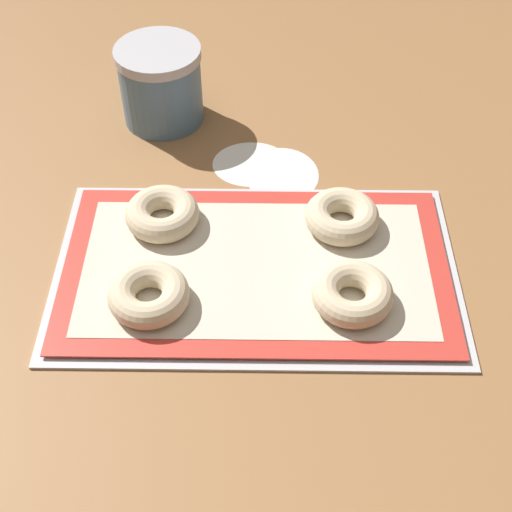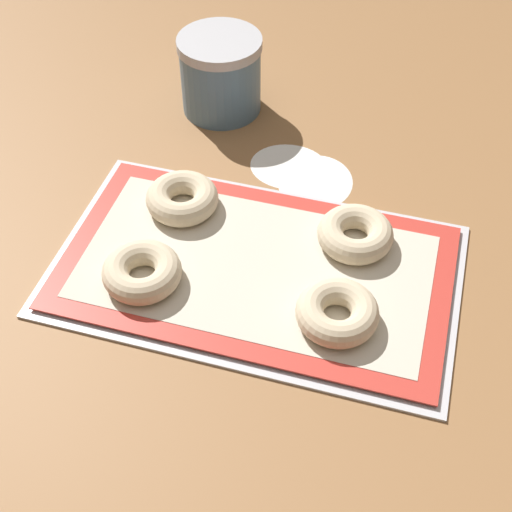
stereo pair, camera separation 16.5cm
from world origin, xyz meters
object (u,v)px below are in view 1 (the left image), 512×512
Objects in this scene: bagel_front_right at (352,294)px; bagel_back_left at (162,214)px; bagel_front_left at (149,294)px; flour_canister at (161,84)px; baking_tray at (256,269)px; bagel_back_right at (342,216)px.

bagel_back_left is at bearing 150.94° from bagel_front_right.
bagel_front_left is 0.40m from flour_canister.
flour_canister reaches higher than bagel_front_left.
bagel_front_right reaches higher than baking_tray.
baking_tray is 5.20× the size of bagel_front_right.
bagel_front_left is at bearing -150.43° from bagel_back_right.
flour_canister reaches higher than bagel_front_right.
bagel_front_right is at bearing -29.06° from bagel_back_left.
flour_canister is at bearing 93.22° from bagel_front_left.
baking_tray is at bearing -65.14° from flour_canister.
bagel_front_right is 1.00× the size of bagel_back_left.
bagel_back_left reaches higher than baking_tray.
bagel_front_left reaches higher than baking_tray.
bagel_front_left is 0.14m from bagel_back_left.
baking_tray is 3.97× the size of flour_canister.
bagel_back_left is at bearing -84.49° from flour_canister.
flour_canister is at bearing 95.51° from bagel_back_left.
bagel_front_right and bagel_back_left have the same top height.
bagel_back_right is (0.25, -0.00, 0.00)m from bagel_back_left.
bagel_back_right is at bearing 32.74° from baking_tray.
flour_canister is (-0.02, 0.26, 0.04)m from bagel_back_left.
bagel_back_left is (-0.25, 0.14, 0.00)m from bagel_front_right.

